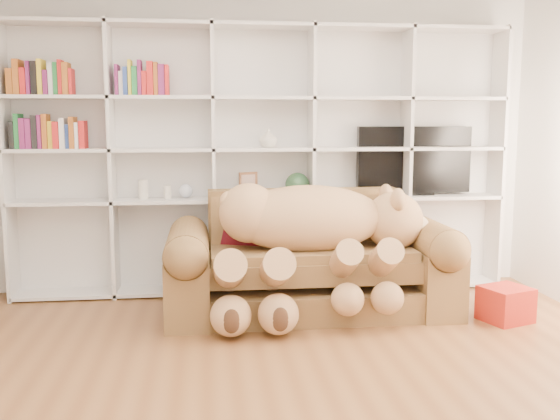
{
  "coord_description": "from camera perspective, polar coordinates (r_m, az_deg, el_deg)",
  "views": [
    {
      "loc": [
        -0.51,
        -3.27,
        1.55
      ],
      "look_at": [
        0.07,
        1.63,
        0.84
      ],
      "focal_mm": 40.0,
      "sensor_mm": 36.0,
      "label": 1
    }
  ],
  "objects": [
    {
      "name": "figurine_tall",
      "position": [
        5.63,
        -12.4,
        1.85
      ],
      "size": [
        0.1,
        0.1,
        0.17
      ],
      "primitive_type": "cylinder",
      "rotation": [
        0.0,
        0.0,
        0.24
      ],
      "color": "beige",
      "rests_on": "bookshelf"
    },
    {
      "name": "green_vase",
      "position": [
        5.66,
        1.59,
        2.32
      ],
      "size": [
        0.22,
        0.22,
        0.22
      ],
      "primitive_type": "sphere",
      "color": "#295130",
      "rests_on": "bookshelf"
    },
    {
      "name": "shelf_vase",
      "position": [
        5.6,
        -1.09,
        6.6
      ],
      "size": [
        0.21,
        0.21,
        0.17
      ],
      "primitive_type": "imported",
      "rotation": [
        0.0,
        0.0,
        -0.43
      ],
      "color": "beige",
      "rests_on": "bookshelf"
    },
    {
      "name": "picture_frame",
      "position": [
        5.61,
        -2.92,
        2.36
      ],
      "size": [
        0.17,
        0.08,
        0.22
      ],
      "primitive_type": "cube",
      "rotation": [
        0.0,
        0.0,
        0.32
      ],
      "color": "brown",
      "rests_on": "bookshelf"
    },
    {
      "name": "snow_globe",
      "position": [
        5.61,
        -8.62,
        1.74
      ],
      "size": [
        0.12,
        0.12,
        0.12
      ],
      "primitive_type": "sphere",
      "color": "silver",
      "rests_on": "bookshelf"
    },
    {
      "name": "throw_pillow",
      "position": [
        5.16,
        -3.03,
        -1.2
      ],
      "size": [
        0.49,
        0.38,
        0.46
      ],
      "primitive_type": "cube",
      "rotation": [
        -0.24,
        0.0,
        -0.35
      ],
      "color": "#5B0F1A",
      "rests_on": "sofa"
    },
    {
      "name": "floor",
      "position": [
        3.65,
        1.97,
        -16.95
      ],
      "size": [
        5.0,
        5.0,
        0.0
      ],
      "primitive_type": "plane",
      "color": "brown",
      "rests_on": "ground"
    },
    {
      "name": "teddy_bear",
      "position": [
        4.87,
        2.86,
        -2.1
      ],
      "size": [
        1.8,
        0.97,
        1.05
      ],
      "rotation": [
        0.0,
        0.0,
        0.07
      ],
      "color": "tan",
      "rests_on": "sofa"
    },
    {
      "name": "tv",
      "position": [
        5.96,
        12.13,
        4.39
      ],
      "size": [
        1.07,
        0.18,
        0.63
      ],
      "color": "black",
      "rests_on": "bookshelf"
    },
    {
      "name": "wall_back",
      "position": [
        5.79,
        -1.76,
        6.17
      ],
      "size": [
        5.0,
        0.02,
        2.7
      ],
      "primitive_type": "cube",
      "color": "silver",
      "rests_on": "floor"
    },
    {
      "name": "sofa",
      "position": [
        5.13,
        2.71,
        -5.2
      ],
      "size": [
        2.3,
        1.0,
        0.97
      ],
      "color": "brown",
      "rests_on": "floor"
    },
    {
      "name": "figurine_short",
      "position": [
        5.62,
        -10.25,
        1.62
      ],
      "size": [
        0.09,
        0.09,
        0.12
      ],
      "primitive_type": "cylinder",
      "rotation": [
        0.0,
        0.0,
        0.38
      ],
      "color": "beige",
      "rests_on": "bookshelf"
    },
    {
      "name": "bookshelf",
      "position": [
        5.64,
        -4.08,
        5.65
      ],
      "size": [
        4.43,
        0.35,
        2.4
      ],
      "color": "silver",
      "rests_on": "floor"
    },
    {
      "name": "gift_box",
      "position": [
        5.21,
        19.91,
        -8.09
      ],
      "size": [
        0.42,
        0.41,
        0.27
      ],
      "primitive_type": "cube",
      "rotation": [
        0.0,
        0.0,
        0.34
      ],
      "color": "#AE2317",
      "rests_on": "floor"
    }
  ]
}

